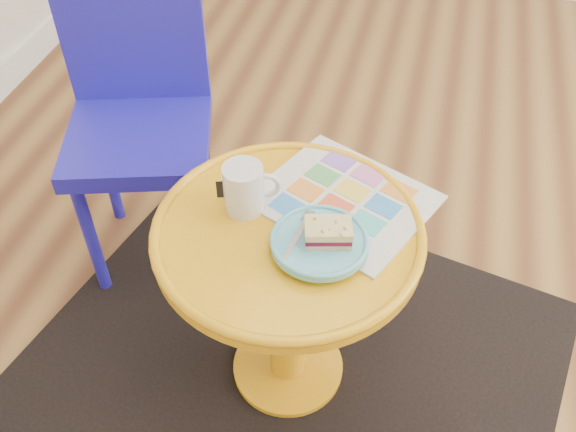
% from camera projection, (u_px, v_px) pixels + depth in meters
% --- Properties ---
extents(floor, '(4.00, 4.00, 0.00)m').
position_uv_depth(floor, '(526.00, 316.00, 1.78)').
color(floor, brown).
rests_on(floor, ground).
extents(room_walls, '(4.00, 4.00, 4.00)m').
position_uv_depth(room_walls, '(274.00, 63.00, 2.59)').
color(room_walls, silver).
rests_on(room_walls, ground).
extents(rug, '(1.51, 1.36, 0.01)m').
position_uv_depth(rug, '(288.00, 368.00, 1.66)').
color(rug, black).
rests_on(rug, ground).
extents(side_table, '(0.55, 0.55, 0.52)m').
position_uv_depth(side_table, '(288.00, 277.00, 1.40)').
color(side_table, '#ECA313').
rests_on(side_table, ground).
extents(chair, '(0.46, 0.46, 0.83)m').
position_uv_depth(chair, '(138.00, 106.00, 1.67)').
color(chair, '#201BB3').
rests_on(chair, ground).
extents(newspaper, '(0.42, 0.40, 0.01)m').
position_uv_depth(newspaper, '(344.00, 199.00, 1.35)').
color(newspaper, silver).
rests_on(newspaper, side_table).
extents(mug, '(0.12, 0.08, 0.11)m').
position_uv_depth(mug, '(245.00, 187.00, 1.30)').
color(mug, silver).
rests_on(mug, side_table).
extents(plate, '(0.19, 0.19, 0.02)m').
position_uv_depth(plate, '(319.00, 243.00, 1.24)').
color(plate, '#60BDCC').
rests_on(plate, newspaper).
extents(cake_slice, '(0.10, 0.08, 0.04)m').
position_uv_depth(cake_slice, '(328.00, 232.00, 1.22)').
color(cake_slice, '#D3BC8C').
rests_on(cake_slice, plate).
extents(fork, '(0.03, 0.14, 0.00)m').
position_uv_depth(fork, '(299.00, 233.00, 1.24)').
color(fork, silver).
rests_on(fork, plate).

